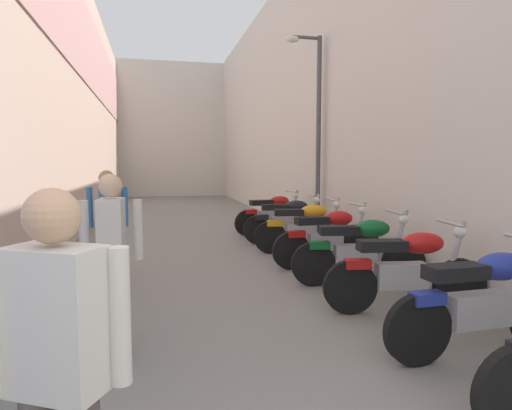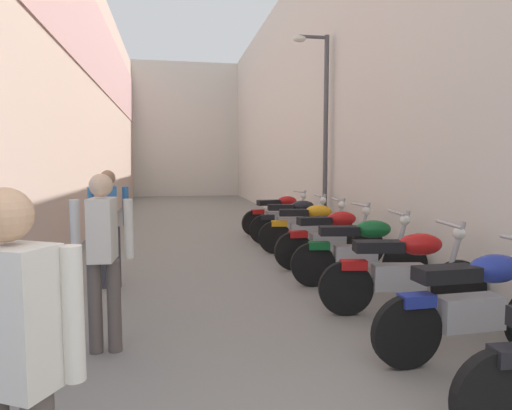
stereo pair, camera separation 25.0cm
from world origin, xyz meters
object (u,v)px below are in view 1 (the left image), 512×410
object	(u,v)px
motorcycle_fourth	(360,249)
motorcycle_fifth	(328,236)
motorcycle_second	(483,300)
motorcycle_third	(407,268)
motorcycle_eighth	(273,213)
street_lamp	(314,121)
motorcycle_seventh	(288,220)
pedestrian_mid_alley	(112,250)
motorcycle_sixth	(304,226)
pedestrian_further_down	(108,220)
pedestrian_by_doorway	(58,367)

from	to	relation	value
motorcycle_fourth	motorcycle_fifth	size ratio (longest dim) A/B	0.99
motorcycle_second	motorcycle_third	xyz separation A→B (m)	(-0.00, 1.19, 0.00)
motorcycle_eighth	street_lamp	distance (m)	2.33
street_lamp	motorcycle_seventh	bearing A→B (deg)	-150.30
motorcycle_fifth	street_lamp	world-z (taller)	street_lamp
motorcycle_eighth	pedestrian_mid_alley	world-z (taller)	pedestrian_mid_alley
motorcycle_second	motorcycle_fourth	xyz separation A→B (m)	(-0.00, 2.35, 0.00)
motorcycle_second	motorcycle_fourth	bearing A→B (deg)	90.00
motorcycle_seventh	street_lamp	bearing A→B (deg)	29.70
motorcycle_seventh	motorcycle_eighth	xyz separation A→B (m)	(-0.00, 1.23, 0.00)
pedestrian_mid_alley	motorcycle_sixth	bearing A→B (deg)	51.65
pedestrian_mid_alley	street_lamp	bearing A→B (deg)	54.60
motorcycle_fifth	motorcycle_eighth	distance (m)	3.42
motorcycle_fifth	motorcycle_seventh	xyz separation A→B (m)	(-0.00, 2.19, 0.00)
motorcycle_fourth	motorcycle_fifth	world-z (taller)	same
pedestrian_further_down	motorcycle_third	bearing A→B (deg)	-27.61
motorcycle_fifth	pedestrian_mid_alley	world-z (taller)	pedestrian_mid_alley
pedestrian_by_doorway	street_lamp	xyz separation A→B (m)	(3.77, 7.57, 1.65)
motorcycle_fifth	motorcycle_fourth	bearing A→B (deg)	-90.01
motorcycle_second	pedestrian_by_doorway	size ratio (longest dim) A/B	1.18
motorcycle_second	motorcycle_fifth	size ratio (longest dim) A/B	1.00
motorcycle_sixth	pedestrian_further_down	world-z (taller)	pedestrian_further_down
motorcycle_fourth	street_lamp	xyz separation A→B (m)	(0.69, 3.70, 2.06)
street_lamp	motorcycle_third	bearing A→B (deg)	-98.12
motorcycle_fourth	pedestrian_mid_alley	distance (m)	3.49
pedestrian_mid_alley	motorcycle_eighth	bearing A→B (deg)	63.39
motorcycle_seventh	pedestrian_further_down	distance (m)	4.31
motorcycle_seventh	pedestrian_further_down	world-z (taller)	pedestrian_further_down
motorcycle_fifth	motorcycle_seventh	size ratio (longest dim) A/B	1.00
motorcycle_sixth	motorcycle_seventh	xyz separation A→B (m)	(0.00, 1.02, 0.00)
motorcycle_seventh	street_lamp	world-z (taller)	street_lamp
motorcycle_sixth	pedestrian_by_doorway	bearing A→B (deg)	-116.53
pedestrian_mid_alley	pedestrian_further_down	world-z (taller)	same
pedestrian_mid_alley	pedestrian_further_down	bearing A→B (deg)	96.15
motorcycle_fourth	motorcycle_eighth	size ratio (longest dim) A/B	1.00
motorcycle_fourth	street_lamp	distance (m)	4.29
pedestrian_further_down	motorcycle_seventh	bearing A→B (deg)	39.71
motorcycle_second	pedestrian_by_doorway	bearing A→B (deg)	-153.80
motorcycle_second	pedestrian_further_down	size ratio (longest dim) A/B	1.18
motorcycle_seventh	pedestrian_by_doorway	size ratio (longest dim) A/B	1.18
motorcycle_seventh	pedestrian_mid_alley	world-z (taller)	pedestrian_mid_alley
motorcycle_third	pedestrian_by_doorway	size ratio (longest dim) A/B	1.17
pedestrian_by_doorway	street_lamp	size ratio (longest dim) A/B	0.36
motorcycle_fifth	motorcycle_sixth	xyz separation A→B (m)	(-0.00, 1.17, 0.00)
motorcycle_second	motorcycle_third	bearing A→B (deg)	90.01
motorcycle_sixth	street_lamp	size ratio (longest dim) A/B	0.42
motorcycle_fifth	pedestrian_by_doorway	distance (m)	5.86
pedestrian_further_down	motorcycle_fifth	bearing A→B (deg)	9.44
motorcycle_sixth	pedestrian_further_down	bearing A→B (deg)	-152.45
motorcycle_fifth	street_lamp	size ratio (longest dim) A/B	0.43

